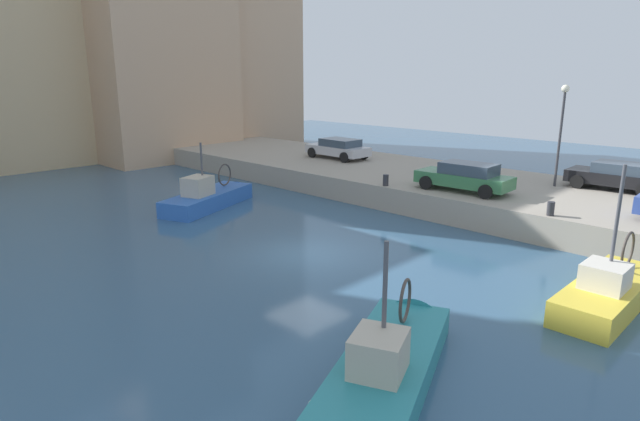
% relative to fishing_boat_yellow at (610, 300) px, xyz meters
% --- Properties ---
extents(water_surface, '(80.00, 80.00, 0.00)m').
position_rel_fishing_boat_yellow_xyz_m(water_surface, '(-3.16, 9.53, -0.11)').
color(water_surface, '#335675').
rests_on(water_surface, ground).
extents(quay_wall, '(9.00, 56.00, 1.20)m').
position_rel_fishing_boat_yellow_xyz_m(quay_wall, '(8.34, 9.53, 0.49)').
color(quay_wall, '#9E9384').
rests_on(quay_wall, ground).
extents(fishing_boat_yellow, '(5.95, 1.85, 4.97)m').
position_rel_fishing_boat_yellow_xyz_m(fishing_boat_yellow, '(0.00, 0.00, 0.00)').
color(fishing_boat_yellow, gold).
rests_on(fishing_boat_yellow, ground).
extents(fishing_boat_teal, '(6.63, 4.09, 4.21)m').
position_rel_fishing_boat_yellow_xyz_m(fishing_boat_teal, '(-7.51, 2.39, -0.01)').
color(fishing_boat_teal, teal).
rests_on(fishing_boat_teal, ground).
extents(fishing_boat_blue, '(6.57, 3.82, 4.11)m').
position_rel_fishing_boat_yellow_xyz_m(fishing_boat_blue, '(-1.38, 18.27, 0.01)').
color(fishing_boat_blue, '#2D60B7').
rests_on(fishing_boat_blue, ground).
extents(parked_car_green, '(2.00, 4.46, 1.35)m').
position_rel_fishing_boat_yellow_xyz_m(parked_car_green, '(5.75, 8.14, 1.79)').
color(parked_car_green, '#387547').
rests_on(parked_car_green, quay_wall).
extents(parked_car_silver, '(2.12, 4.24, 1.27)m').
position_rel_fishing_boat_yellow_xyz_m(parked_car_silver, '(8.81, 18.87, 1.76)').
color(parked_car_silver, '#B7B7BC').
rests_on(parked_car_silver, quay_wall).
extents(parked_car_black, '(2.14, 4.23, 1.30)m').
position_rel_fishing_boat_yellow_xyz_m(parked_car_black, '(11.07, 3.14, 1.77)').
color(parked_car_black, black).
rests_on(parked_car_black, quay_wall).
extents(mooring_bollard_south, '(0.28, 0.28, 0.55)m').
position_rel_fishing_boat_yellow_xyz_m(mooring_bollard_south, '(4.19, 3.53, 1.37)').
color(mooring_bollard_south, '#2D2D33').
rests_on(mooring_bollard_south, quay_wall).
extents(mooring_bollard_mid, '(0.28, 0.28, 0.55)m').
position_rel_fishing_boat_yellow_xyz_m(mooring_bollard_mid, '(4.19, 11.53, 1.37)').
color(mooring_bollard_mid, '#2D2D33').
rests_on(mooring_bollard_mid, quay_wall).
extents(quay_streetlamp, '(0.36, 0.36, 4.83)m').
position_rel_fishing_boat_yellow_xyz_m(quay_streetlamp, '(9.84, 5.54, 4.35)').
color(quay_streetlamp, '#38383D').
rests_on(quay_streetlamp, quay_wall).
extents(waterfront_building_west, '(8.10, 8.13, 18.58)m').
position_rel_fishing_boat_yellow_xyz_m(waterfront_building_west, '(14.31, 35.67, 9.20)').
color(waterfront_building_west, tan).
rests_on(waterfront_building_west, ground).
extents(waterfront_building_central, '(10.67, 7.74, 22.27)m').
position_rel_fishing_boat_yellow_xyz_m(waterfront_building_central, '(5.14, 34.29, 11.05)').
color(waterfront_building_central, tan).
rests_on(waterfront_building_central, ground).
extents(waterfront_building_east_mid, '(11.16, 6.73, 19.36)m').
position_rel_fishing_boat_yellow_xyz_m(waterfront_building_east_mid, '(-3.76, 37.99, 9.59)').
color(waterfront_building_east_mid, '#D1B284').
rests_on(waterfront_building_east_mid, ground).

